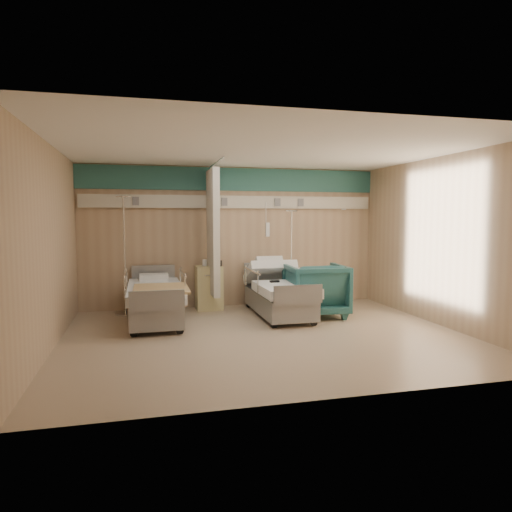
% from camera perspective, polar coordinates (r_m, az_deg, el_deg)
% --- Properties ---
extents(ground, '(6.00, 5.00, 0.00)m').
position_cam_1_polar(ground, '(7.04, 1.20, -9.91)').
color(ground, tan).
rests_on(ground, ground).
extents(room_walls, '(6.04, 5.04, 2.82)m').
position_cam_1_polar(room_walls, '(7.04, 0.44, 5.41)').
color(room_walls, tan).
rests_on(room_walls, ground).
extents(bed_right, '(1.00, 2.16, 0.63)m').
position_cam_1_polar(bed_right, '(8.35, 2.85, -5.35)').
color(bed_right, white).
rests_on(bed_right, ground).
extents(bed_left, '(1.00, 2.16, 0.63)m').
position_cam_1_polar(bed_left, '(8.01, -12.48, -5.90)').
color(bed_left, white).
rests_on(bed_left, ground).
extents(bedside_cabinet, '(0.50, 0.48, 0.85)m').
position_cam_1_polar(bedside_cabinet, '(8.96, -5.91, -3.96)').
color(bedside_cabinet, beige).
rests_on(bedside_cabinet, ground).
extents(visitor_armchair, '(1.09, 1.12, 0.96)m').
position_cam_1_polar(visitor_armchair, '(8.39, 7.44, -4.20)').
color(visitor_armchair, '#215253').
rests_on(visitor_armchair, ground).
extents(waffle_blanket, '(0.69, 0.61, 0.08)m').
position_cam_1_polar(waffle_blanket, '(8.31, 7.32, -0.68)').
color(waffle_blanket, silver).
rests_on(waffle_blanket, visitor_armchair).
extents(iv_stand_right, '(0.35, 0.35, 1.93)m').
position_cam_1_polar(iv_stand_right, '(9.24, 4.40, -3.86)').
color(iv_stand_right, silver).
rests_on(iv_stand_right, ground).
extents(iv_stand_left, '(0.39, 0.39, 2.19)m').
position_cam_1_polar(iv_stand_left, '(8.77, -16.00, -4.15)').
color(iv_stand_left, silver).
rests_on(iv_stand_left, ground).
extents(call_remote, '(0.17, 0.09, 0.04)m').
position_cam_1_polar(call_remote, '(8.19, 2.34, -3.18)').
color(call_remote, black).
rests_on(call_remote, bed_right).
extents(tan_blanket, '(0.88, 1.10, 0.04)m').
position_cam_1_polar(tan_blanket, '(7.50, -11.78, -4.03)').
color(tan_blanket, tan).
rests_on(tan_blanket, bed_left).
extents(toiletry_bag, '(0.24, 0.20, 0.11)m').
position_cam_1_polar(toiletry_bag, '(8.83, -5.02, -0.93)').
color(toiletry_bag, black).
rests_on(toiletry_bag, bedside_cabinet).
extents(white_cup, '(0.10, 0.10, 0.13)m').
position_cam_1_polar(white_cup, '(8.91, -6.44, -0.85)').
color(white_cup, white).
rests_on(white_cup, bedside_cabinet).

